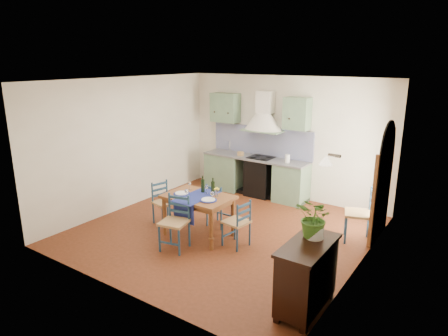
{
  "coord_description": "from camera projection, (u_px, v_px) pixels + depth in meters",
  "views": [
    {
      "loc": [
        3.96,
        -5.77,
        3.16
      ],
      "look_at": [
        -0.2,
        0.3,
        1.14
      ],
      "focal_mm": 32.0,
      "sensor_mm": 36.0,
      "label": 1
    }
  ],
  "objects": [
    {
      "name": "floor",
      "position": [
        224.0,
        231.0,
        7.59
      ],
      "size": [
        5.0,
        5.0,
        0.0
      ],
      "primitive_type": "plane",
      "color": "#47210F",
      "rests_on": "ground"
    },
    {
      "name": "chair_spare",
      "position": [
        360.0,
        214.0,
        7.04
      ],
      "size": [
        0.58,
        0.58,
        0.98
      ],
      "color": "navy",
      "rests_on": "ground"
    },
    {
      "name": "back_wall",
      "position": [
        262.0,
        151.0,
        9.38
      ],
      "size": [
        5.0,
        0.96,
        2.8
      ],
      "color": "silver",
      "rests_on": "ground"
    },
    {
      "name": "left_wall",
      "position": [
        128.0,
        143.0,
        8.58
      ],
      "size": [
        0.04,
        5.0,
        2.8
      ],
      "primitive_type": "cube",
      "color": "silver",
      "rests_on": "ground"
    },
    {
      "name": "dining_table",
      "position": [
        198.0,
        201.0,
        7.21
      ],
      "size": [
        1.22,
        0.91,
        1.09
      ],
      "color": "brown",
      "rests_on": "ground"
    },
    {
      "name": "chair_far",
      "position": [
        218.0,
        204.0,
        7.7
      ],
      "size": [
        0.41,
        0.41,
        0.86
      ],
      "color": "navy",
      "rests_on": "ground"
    },
    {
      "name": "chair_near",
      "position": [
        175.0,
        222.0,
        6.76
      ],
      "size": [
        0.52,
        0.52,
        0.93
      ],
      "color": "navy",
      "rests_on": "ground"
    },
    {
      "name": "ceiling",
      "position": [
        224.0,
        80.0,
        6.84
      ],
      "size": [
        5.0,
        5.0,
        0.01
      ],
      "primitive_type": "cube",
      "color": "white",
      "rests_on": "back_wall"
    },
    {
      "name": "sideboard",
      "position": [
        306.0,
        274.0,
        5.08
      ],
      "size": [
        0.5,
        1.05,
        0.94
      ],
      "color": "black",
      "rests_on": "ground"
    },
    {
      "name": "chair_left",
      "position": [
        164.0,
        202.0,
        7.83
      ],
      "size": [
        0.48,
        0.48,
        0.84
      ],
      "color": "navy",
      "rests_on": "ground"
    },
    {
      "name": "chair_right",
      "position": [
        237.0,
        223.0,
        6.85
      ],
      "size": [
        0.44,
        0.44,
        0.85
      ],
      "color": "navy",
      "rests_on": "ground"
    },
    {
      "name": "right_wall",
      "position": [
        369.0,
        182.0,
        6.09
      ],
      "size": [
        0.26,
        5.0,
        2.8
      ],
      "color": "silver",
      "rests_on": "ground"
    },
    {
      "name": "potted_plant",
      "position": [
        315.0,
        218.0,
        5.06
      ],
      "size": [
        0.59,
        0.55,
        0.54
      ],
      "primitive_type": "imported",
      "rotation": [
        0.0,
        0.0,
        -0.32
      ],
      "color": "#3E7123",
      "rests_on": "sideboard"
    }
  ]
}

